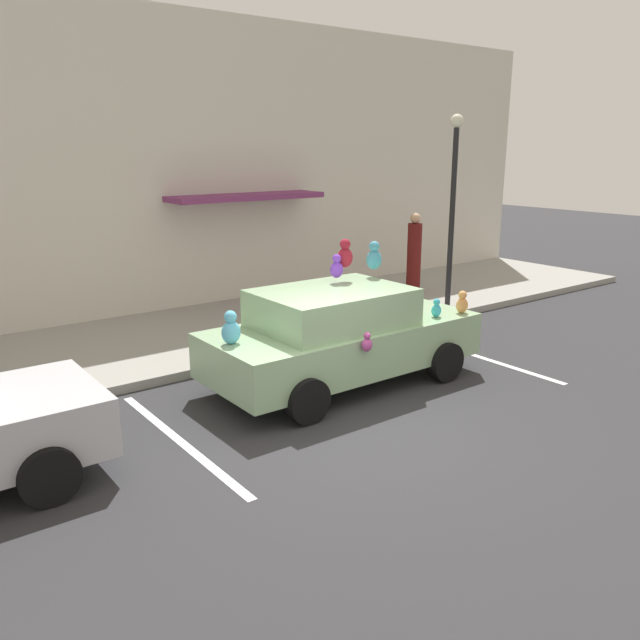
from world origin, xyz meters
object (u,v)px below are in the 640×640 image
Objects in this scene: plush_covered_car at (341,335)px; pedestrian_walking_past at (414,255)px; street_lamp_post at (453,193)px; teddy_bear_on_sidewalk at (369,303)px.

plush_covered_car reaches higher than pedestrian_walking_past.
street_lamp_post is at bearing 23.76° from plush_covered_car.
pedestrian_walking_past is at bearing 25.77° from teddy_bear_on_sidewalk.
street_lamp_post reaches higher than pedestrian_walking_past.
pedestrian_walking_past is (0.41, 1.51, -1.61)m from street_lamp_post.
street_lamp_post is (4.79, 2.11, 1.87)m from plush_covered_car.
street_lamp_post is at bearing -105.04° from pedestrian_walking_past.
plush_covered_car is at bearing -138.32° from teddy_bear_on_sidewalk.
teddy_bear_on_sidewalk is 0.34× the size of pedestrian_walking_past.
plush_covered_car is 2.25× the size of pedestrian_walking_past.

